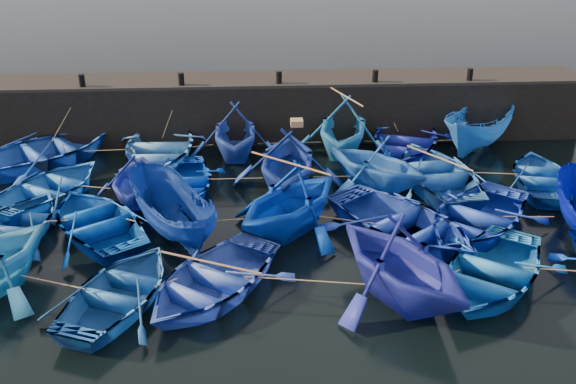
{
  "coord_description": "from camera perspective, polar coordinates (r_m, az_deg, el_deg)",
  "views": [
    {
      "loc": [
        -1.13,
        -16.19,
        10.03
      ],
      "look_at": [
        0.0,
        3.2,
        0.7
      ],
      "focal_mm": 40.0,
      "sensor_mm": 36.0,
      "label": 1
    }
  ],
  "objects": [
    {
      "name": "boat_6",
      "position": [
        23.86,
        -20.42,
        0.37
      ],
      "size": [
        5.24,
        5.74,
        0.97
      ],
      "primitive_type": "imported",
      "rotation": [
        0.0,
        0.0,
        2.62
      ],
      "color": "blue",
      "rests_on": "ground"
    },
    {
      "name": "boat_17",
      "position": [
        20.25,
        10.16,
        -2.68
      ],
      "size": [
        6.31,
        6.6,
        1.11
      ],
      "primitive_type": "imported",
      "rotation": [
        0.0,
        0.0,
        0.65
      ],
      "color": "#18359F",
      "rests_on": "ground"
    },
    {
      "name": "bollard_2",
      "position": [
        26.79,
        -0.81,
        10.15
      ],
      "size": [
        0.24,
        0.24,
        0.5
      ],
      "primitive_type": "cylinder",
      "color": "black",
      "rests_on": "quay_top"
    },
    {
      "name": "boat_18",
      "position": [
        21.1,
        16.3,
        -2.19
      ],
      "size": [
        6.25,
        6.39,
        1.08
      ],
      "primitive_type": "imported",
      "rotation": [
        0.0,
        0.0,
        -0.72
      ],
      "color": "#112FA2",
      "rests_on": "ground"
    },
    {
      "name": "boat_11",
      "position": [
        24.01,
        13.13,
        1.69
      ],
      "size": [
        4.4,
        5.73,
        1.1
      ],
      "primitive_type": "imported",
      "rotation": [
        0.0,
        0.0,
        3.26
      ],
      "color": "#1D54A6",
      "rests_on": "ground"
    },
    {
      "name": "boat_9",
      "position": [
        22.72,
        0.01,
        2.93
      ],
      "size": [
        4.64,
        5.21,
        2.51
      ],
      "primitive_type": "imported",
      "rotation": [
        0.0,
        0.0,
        3.02
      ],
      "color": "navy",
      "rests_on": "ground"
    },
    {
      "name": "ground",
      "position": [
        19.08,
        0.56,
        -6.06
      ],
      "size": [
        120.0,
        120.0,
        0.0
      ],
      "primitive_type": "plane",
      "color": "black",
      "rests_on": "ground"
    },
    {
      "name": "boat_13",
      "position": [
        21.74,
        -23.02,
        -2.7
      ],
      "size": [
        4.03,
        4.95,
        0.9
      ],
      "primitive_type": "imported",
      "rotation": [
        0.0,
        0.0,
        2.91
      ],
      "color": "navy",
      "rests_on": "ground"
    },
    {
      "name": "boat_1",
      "position": [
        26.06,
        -11.44,
        3.89
      ],
      "size": [
        4.13,
        5.74,
        1.18
      ],
      "primitive_type": "imported",
      "rotation": [
        0.0,
        0.0,
        -0.01
      ],
      "color": "blue",
      "rests_on": "ground"
    },
    {
      "name": "boat_4",
      "position": [
        26.71,
        10.29,
        4.49
      ],
      "size": [
        5.56,
        6.51,
        1.14
      ],
      "primitive_type": "imported",
      "rotation": [
        0.0,
        0.0,
        -0.34
      ],
      "color": "navy",
      "rests_on": "ground"
    },
    {
      "name": "boat_15",
      "position": [
        20.1,
        -10.37,
        -1.78
      ],
      "size": [
        3.85,
        4.96,
        1.82
      ],
      "primitive_type": "imported",
      "rotation": [
        0.0,
        0.0,
        3.66
      ],
      "color": "navy",
      "rests_on": "ground"
    },
    {
      "name": "mooring_ropes",
      "position": [
        23.1,
        -0.04,
        2.3
      ],
      "size": [
        17.83,
        11.75,
        2.1
      ],
      "color": "tan",
      "rests_on": "ground"
    },
    {
      "name": "boat_24",
      "position": [
        18.52,
        17.64,
        -6.64
      ],
      "size": [
        5.69,
        6.01,
        1.01
      ],
      "primitive_type": "imported",
      "rotation": [
        0.0,
        0.0,
        -0.62
      ],
      "color": "blue",
      "rests_on": "ground"
    },
    {
      "name": "boat_7",
      "position": [
        22.64,
        -13.42,
        1.29
      ],
      "size": [
        3.14,
        3.64,
        1.91
      ],
      "primitive_type": "imported",
      "rotation": [
        0.0,
        0.0,
        3.14
      ],
      "color": "#21359E",
      "rests_on": "ground"
    },
    {
      "name": "boat_2",
      "position": [
        25.9,
        -4.74,
        5.47
      ],
      "size": [
        3.75,
        4.34,
        2.27
      ],
      "primitive_type": "imported",
      "rotation": [
        0.0,
        0.0,
        -0.01
      ],
      "color": "#23429B",
      "rests_on": "ground"
    },
    {
      "name": "boat_5",
      "position": [
        27.51,
        16.67,
        5.42
      ],
      "size": [
        4.83,
        5.32,
        2.03
      ],
      "primitive_type": "imported",
      "rotation": [
        0.0,
        0.0,
        -0.68
      ],
      "color": "blue",
      "rests_on": "ground"
    },
    {
      "name": "boat_0",
      "position": [
        26.95,
        -20.92,
        3.4
      ],
      "size": [
        7.03,
        6.77,
        1.19
      ],
      "primitive_type": "imported",
      "rotation": [
        0.0,
        0.0,
        2.24
      ],
      "color": "#1943A6",
      "rests_on": "ground"
    },
    {
      "name": "boat_16",
      "position": [
        19.98,
        0.18,
        -0.63
      ],
      "size": [
        5.9,
        5.94,
        2.37
      ],
      "primitive_type": "imported",
      "rotation": [
        0.0,
        0.0,
        -0.74
      ],
      "color": "#0233B8",
      "rests_on": "ground"
    },
    {
      "name": "wooden_crate",
      "position": [
        22.25,
        0.78,
        6.19
      ],
      "size": [
        0.43,
        0.43,
        0.22
      ],
      "primitive_type": "cube",
      "color": "#966941",
      "rests_on": "boat_9"
    },
    {
      "name": "boat_3",
      "position": [
        26.13,
        4.94,
        5.88
      ],
      "size": [
        5.0,
        5.49,
        2.47
      ],
      "primitive_type": "imported",
      "rotation": [
        0.0,
        0.0,
        -0.23
      ],
      "color": "blue",
      "rests_on": "ground"
    },
    {
      "name": "boat_14",
      "position": [
        21.0,
        -16.57,
        -2.49
      ],
      "size": [
        5.56,
        5.96,
        1.01
      ],
      "primitive_type": "imported",
      "rotation": [
        0.0,
        0.0,
        3.72
      ],
      "color": "#033C9B",
      "rests_on": "ground"
    },
    {
      "name": "boat_23",
      "position": [
        16.94,
        10.03,
        -6.06
      ],
      "size": [
        5.84,
        6.08,
        2.47
      ],
      "primitive_type": "imported",
      "rotation": [
        0.0,
        0.0,
        0.52
      ],
      "color": "navy",
      "rests_on": "ground"
    },
    {
      "name": "bollard_4",
      "position": [
        28.28,
        15.87,
        10.02
      ],
      "size": [
        0.24,
        0.24,
        0.5
      ],
      "primitive_type": "cylinder",
      "color": "black",
      "rests_on": "quay_top"
    },
    {
      "name": "quay_top",
      "position": [
        27.74,
        -0.89,
        10.03
      ],
      "size": [
        26.0,
        2.5,
        0.12
      ],
      "primitive_type": "cube",
      "color": "black",
      "rests_on": "quay_wall"
    },
    {
      "name": "boat_12",
      "position": [
        25.11,
        21.61,
        1.32
      ],
      "size": [
        3.95,
        4.88,
        0.89
      ],
      "primitive_type": "imported",
      "rotation": [
        0.0,
        0.0,
        2.92
      ],
      "color": "#124891",
      "rests_on": "ground"
    },
    {
      "name": "bollard_0",
      "position": [
        27.64,
        -17.85,
        9.42
      ],
      "size": [
        0.24,
        0.24,
        0.5
      ],
      "primitive_type": "cylinder",
      "color": "black",
      "rests_on": "quay_top"
    },
    {
      "name": "loose_oars",
      "position": [
        21.28,
        3.84,
        2.74
      ],
      "size": [
        10.16,
        11.88,
        1.53
      ],
      "color": "#99724C",
      "rests_on": "ground"
    },
    {
      "name": "boat_10",
      "position": [
        23.15,
        7.9,
        2.65
      ],
      "size": [
        5.39,
        5.39,
        2.15
      ],
      "primitive_type": "imported",
      "rotation": [
        0.0,
        0.0,
        3.93
      ],
      "color": "blue",
      "rests_on": "ground"
    },
    {
      "name": "boat_22",
      "position": [
        17.43,
        -6.85,
        -7.71
      ],
      "size": [
        5.57,
        5.91,
        1.0
      ],
      "primitive_type": "imported",
      "rotation": [
        0.0,
        0.0,
        -0.61
      ],
      "color": "blue",
      "rests_on": "ground"
    },
    {
      "name": "bollard_3",
      "position": [
        27.25,
        7.76,
        10.19
      ],
      "size": [
        0.24,
        0.24,
        0.5
      ],
      "primitive_type": "cylinder",
      "color": "black",
      "rests_on": "quay_top"
    },
    {
      "name": "boat_8",
      "position": [
        23.15,
        -9.35,
        0.85
      ],
      "size": [
        3.35,
        4.53,
        0.91
      ],
      "primitive_type": "imported",
      "rotation": [
        0.0,
        0.0,
        0.05
      ],
      "color": "#0339CD",
      "rests_on": "ground"
    },
    {
      "name": "quay_wall",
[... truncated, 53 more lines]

